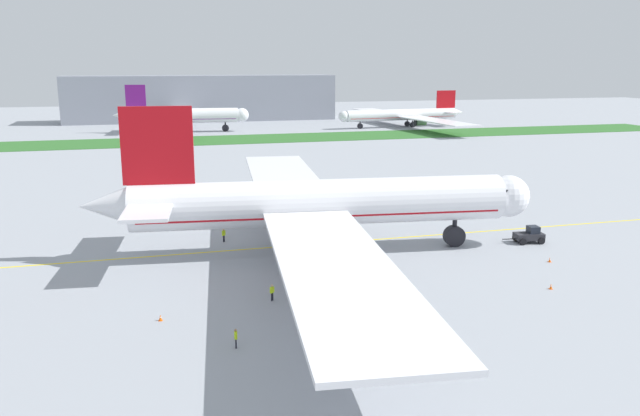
{
  "coord_description": "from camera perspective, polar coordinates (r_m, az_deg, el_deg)",
  "views": [
    {
      "loc": [
        -18.06,
        -72.57,
        22.73
      ],
      "look_at": [
        3.8,
        7.38,
        3.91
      ],
      "focal_mm": 35.85,
      "sensor_mm": 36.0,
      "label": 1
    }
  ],
  "objects": [
    {
      "name": "traffic_cone_starboard_wing",
      "position": [
        60.27,
        -14.06,
        -9.48
      ],
      "size": [
        0.36,
        0.36,
        0.58
      ],
      "color": "#F2590C",
      "rests_on": "ground"
    },
    {
      "name": "apron_taxi_line",
      "position": [
        81.8,
        -1.93,
        -3.35
      ],
      "size": [
        280.0,
        0.36,
        0.01
      ],
      "primitive_type": "cube",
      "color": "yellow",
      "rests_on": "ground"
    },
    {
      "name": "parked_airliner_far_centre",
      "position": [
        236.47,
        7.51,
        8.23
      ],
      "size": [
        50.09,
        82.02,
        12.96
      ],
      "color": "white",
      "rests_on": "ground"
    },
    {
      "name": "ground_crew_marshaller_front",
      "position": [
        63.06,
        -4.3,
        -7.39
      ],
      "size": [
        0.49,
        0.48,
        1.67
      ],
      "color": "black",
      "rests_on": "ground"
    },
    {
      "name": "terminal_building",
      "position": [
        266.8,
        -10.47,
        9.63
      ],
      "size": [
        106.61,
        20.0,
        18.0
      ],
      "primitive_type": "cube",
      "color": "gray",
      "rests_on": "ground"
    },
    {
      "name": "service_truck_baggage_loader",
      "position": [
        103.21,
        -10.99,
        0.64
      ],
      "size": [
        5.74,
        3.32,
        2.59
      ],
      "color": "white",
      "rests_on": "ground"
    },
    {
      "name": "traffic_cone_port_wing",
      "position": [
        70.4,
        19.92,
        -6.6
      ],
      "size": [
        0.36,
        0.36,
        0.58
      ],
      "color": "#F2590C",
      "rests_on": "ground"
    },
    {
      "name": "grass_median_strip",
      "position": [
        196.65,
        -9.98,
        5.97
      ],
      "size": [
        320.0,
        24.0,
        0.1
      ],
      "primitive_type": "cube",
      "color": "#2D6628",
      "rests_on": "ground"
    },
    {
      "name": "airliner_foreground",
      "position": [
        77.24,
        -0.49,
        0.37
      ],
      "size": [
        54.83,
        87.34,
        18.03
      ],
      "color": "white",
      "rests_on": "ground"
    },
    {
      "name": "ground_crew_wingwalker_starboard",
      "position": [
        53.48,
        -7.53,
        -11.29
      ],
      "size": [
        0.3,
        0.58,
        1.67
      ],
      "color": "black",
      "rests_on": "ground"
    },
    {
      "name": "parked_airliner_far_left",
      "position": [
        221.9,
        -12.26,
        8.02
      ],
      "size": [
        44.96,
        70.84,
        15.87
      ],
      "color": "white",
      "rests_on": "ground"
    },
    {
      "name": "ground_plane",
      "position": [
        78.16,
        -1.27,
        -4.12
      ],
      "size": [
        600.0,
        600.0,
        0.0
      ],
      "primitive_type": "plane",
      "color": "#9399A0",
      "rests_on": "ground"
    },
    {
      "name": "pushback_tug",
      "position": [
        87.08,
        18.2,
        -2.33
      ],
      "size": [
        5.51,
        2.65,
        2.18
      ],
      "color": "#26262B",
      "rests_on": "ground"
    },
    {
      "name": "traffic_cone_near_nose",
      "position": [
        79.64,
        19.82,
        -4.36
      ],
      "size": [
        0.36,
        0.36,
        0.58
      ],
      "color": "#F2590C",
      "rests_on": "ground"
    },
    {
      "name": "ground_crew_wingwalker_port",
      "position": [
        83.99,
        -8.59,
        -2.3
      ],
      "size": [
        0.5,
        0.52,
        1.75
      ],
      "color": "black",
      "rests_on": "ground"
    }
  ]
}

